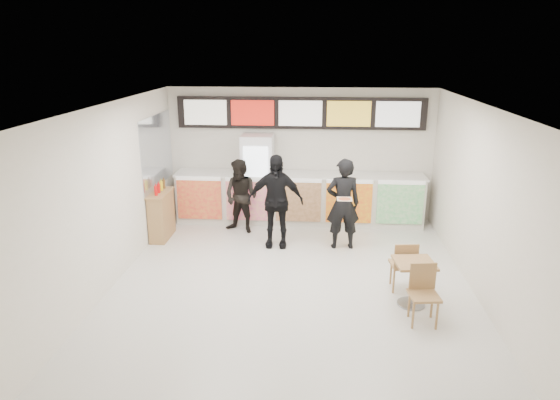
# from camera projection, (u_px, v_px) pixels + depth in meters

# --- Properties ---
(floor) EXTENTS (7.00, 7.00, 0.00)m
(floor) POSITION_uv_depth(u_px,v_px,m) (291.00, 283.00, 8.50)
(floor) COLOR beige
(floor) RESTS_ON ground
(ceiling) EXTENTS (7.00, 7.00, 0.00)m
(ceiling) POSITION_uv_depth(u_px,v_px,m) (293.00, 105.00, 7.61)
(ceiling) COLOR white
(ceiling) RESTS_ON wall_back
(wall_back) EXTENTS (6.00, 0.00, 6.00)m
(wall_back) POSITION_uv_depth(u_px,v_px,m) (300.00, 154.00, 11.39)
(wall_back) COLOR silver
(wall_back) RESTS_ON floor
(wall_left) EXTENTS (0.00, 7.00, 7.00)m
(wall_left) POSITION_uv_depth(u_px,v_px,m) (112.00, 195.00, 8.27)
(wall_left) COLOR silver
(wall_left) RESTS_ON floor
(wall_right) EXTENTS (0.00, 7.00, 7.00)m
(wall_right) POSITION_uv_depth(u_px,v_px,m) (482.00, 204.00, 7.84)
(wall_right) COLOR silver
(wall_right) RESTS_ON floor
(service_counter) EXTENTS (5.56, 0.77, 1.14)m
(service_counter) POSITION_uv_depth(u_px,v_px,m) (299.00, 198.00, 11.27)
(service_counter) COLOR silver
(service_counter) RESTS_ON floor
(menu_board) EXTENTS (5.50, 0.14, 0.70)m
(menu_board) POSITION_uv_depth(u_px,v_px,m) (300.00, 113.00, 11.02)
(menu_board) COLOR black
(menu_board) RESTS_ON wall_back
(drinks_fridge) EXTENTS (0.70, 0.67, 2.00)m
(drinks_fridge) POSITION_uv_depth(u_px,v_px,m) (258.00, 179.00, 11.23)
(drinks_fridge) COLOR white
(drinks_fridge) RESTS_ON floor
(mirror_panel) EXTENTS (0.01, 2.00, 1.50)m
(mirror_panel) POSITION_uv_depth(u_px,v_px,m) (157.00, 151.00, 10.53)
(mirror_panel) COLOR #B2B7BF
(mirror_panel) RESTS_ON wall_left
(customer_main) EXTENTS (0.71, 0.51, 1.82)m
(customer_main) POSITION_uv_depth(u_px,v_px,m) (343.00, 204.00, 9.75)
(customer_main) COLOR black
(customer_main) RESTS_ON floor
(customer_left) EXTENTS (0.93, 0.84, 1.59)m
(customer_left) POSITION_uv_depth(u_px,v_px,m) (241.00, 196.00, 10.64)
(customer_left) COLOR black
(customer_left) RESTS_ON floor
(customer_mid) EXTENTS (1.10, 0.46, 1.88)m
(customer_mid) POSITION_uv_depth(u_px,v_px,m) (275.00, 201.00, 9.84)
(customer_mid) COLOR black
(customer_mid) RESTS_ON floor
(pizza_slice) EXTENTS (0.36, 0.36, 0.02)m
(pizza_slice) POSITION_uv_depth(u_px,v_px,m) (345.00, 199.00, 9.25)
(pizza_slice) COLOR beige
(pizza_slice) RESTS_ON customer_main
(cafe_table) EXTENTS (0.65, 1.52, 0.87)m
(cafe_table) POSITION_uv_depth(u_px,v_px,m) (413.00, 275.00, 7.65)
(cafe_table) COLOR #A5794B
(cafe_table) RESTS_ON floor
(condiment_ledge) EXTENTS (0.36, 0.89, 1.19)m
(condiment_ledge) POSITION_uv_depth(u_px,v_px,m) (161.00, 215.00, 10.38)
(condiment_ledge) COLOR #A5794B
(condiment_ledge) RESTS_ON floor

